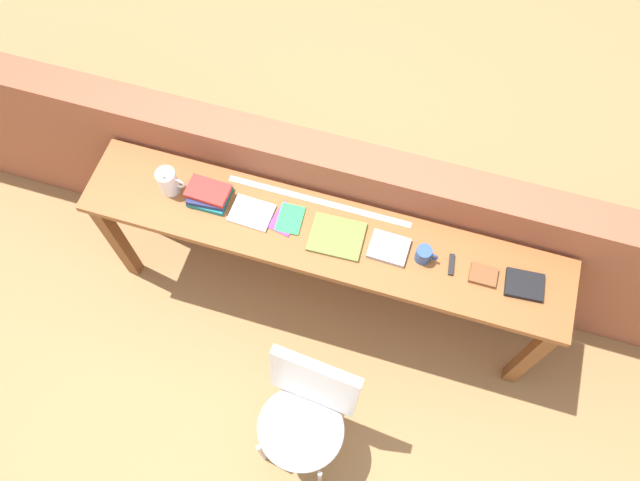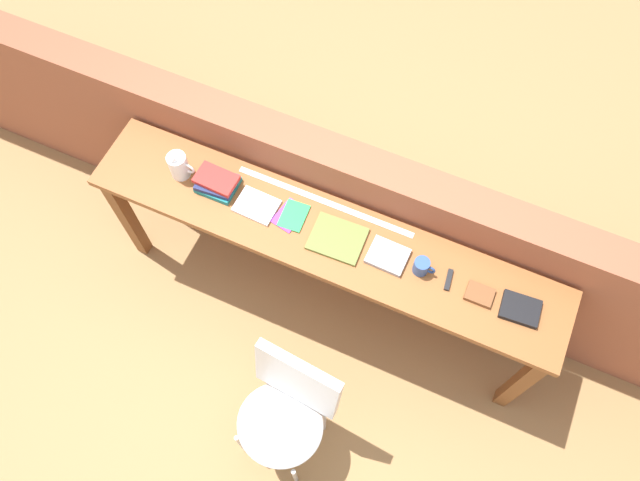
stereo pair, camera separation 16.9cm
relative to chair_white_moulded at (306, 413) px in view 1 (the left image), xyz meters
name	(u,v)px [view 1 (the left image)]	position (x,y,z in m)	size (l,w,h in m)	color
ground_plane	(308,341)	(-0.15, 0.50, -0.53)	(40.00, 40.00, 0.00)	#9E7547
brick_wall_back	(340,208)	(-0.15, 1.14, 0.02)	(6.00, 0.20, 1.10)	#935138
sideboard	(323,246)	(-0.15, 0.80, 0.21)	(2.50, 0.44, 0.88)	brown
chair_white_moulded	(306,413)	(0.00, 0.00, 0.00)	(0.48, 0.49, 0.89)	silver
pitcher_white	(168,181)	(-0.97, 0.82, 0.43)	(0.14, 0.10, 0.18)	white
book_stack_leftmost	(209,194)	(-0.76, 0.83, 0.39)	(0.22, 0.17, 0.08)	#19757A
magazine_cycling	(252,213)	(-0.53, 0.80, 0.36)	(0.21, 0.16, 0.02)	white
pamphlet_pile_colourful	(288,218)	(-0.34, 0.83, 0.36)	(0.16, 0.19, 0.01)	yellow
book_open_centre	(337,237)	(-0.08, 0.80, 0.36)	(0.26, 0.22, 0.02)	olive
book_grey_hardcover	(389,248)	(0.18, 0.81, 0.37)	(0.19, 0.16, 0.02)	#9E9EA3
mug	(424,255)	(0.35, 0.81, 0.40)	(0.11, 0.08, 0.09)	#2D4C8C
multitool_folded	(451,265)	(0.49, 0.81, 0.36)	(0.02, 0.11, 0.02)	black
leather_journal_brown	(483,275)	(0.65, 0.80, 0.37)	(0.13, 0.10, 0.02)	brown
book_repair_rightmost	(524,285)	(0.85, 0.81, 0.37)	(0.18, 0.14, 0.03)	black
ruler_metal_back_edge	(319,201)	(-0.22, 0.97, 0.35)	(0.97, 0.03, 0.00)	silver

